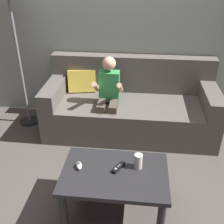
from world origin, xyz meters
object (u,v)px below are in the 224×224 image
Objects in this scene: nunchuk_white at (79,166)px; soda_can at (138,161)px; coffee_table at (115,179)px; game_remote_black_near_edge at (118,167)px; person_seated_on_couch at (108,95)px; couch at (130,107)px.

nunchuk_white is 0.81× the size of soda_can.
soda_can is at bearing 24.00° from coffee_table.
game_remote_black_near_edge reaches higher than coffee_table.
coffee_table is at bearing -4.59° from nunchuk_white.
coffee_table is 0.24m from soda_can.
game_remote_black_near_edge is at bearing -78.97° from person_seated_on_couch.
game_remote_black_near_edge is 0.31m from nunchuk_white.
couch is 2.36× the size of coffee_table.
person_seated_on_couch is at bearing 99.31° from coffee_table.
couch is 1.22m from soda_can.
game_remote_black_near_edge is 0.17m from soda_can.
person_seated_on_couch reaches higher than nunchuk_white.
person_seated_on_couch reaches higher than soda_can.
soda_can is (0.18, 0.08, 0.13)m from coffee_table.
soda_can reaches higher than game_remote_black_near_edge.
nunchuk_white is (-0.31, -0.02, 0.01)m from game_remote_black_near_edge.
soda_can is (0.15, 0.04, 0.05)m from game_remote_black_near_edge.
couch is at bearing 88.73° from game_remote_black_near_edge.
coffee_table is 5.94× the size of game_remote_black_near_edge.
coffee_table is 0.30m from nunchuk_white.
couch is 2.08× the size of person_seated_on_couch.
game_remote_black_near_edge is (-0.03, -1.24, 0.13)m from couch.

